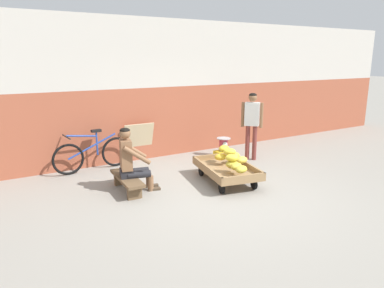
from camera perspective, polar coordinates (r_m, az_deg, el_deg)
ground_plane at (r=6.10m, az=5.50°, el=-8.43°), size 80.00×80.00×0.00m
back_wall at (r=8.28m, az=-6.65°, el=8.66°), size 16.00×0.30×3.15m
banana_cart at (r=6.71m, az=5.54°, el=-4.17°), size 1.11×1.58×0.36m
banana_pile at (r=6.63m, az=6.50°, el=-2.36°), size 0.71×1.14×0.27m
low_bench at (r=6.34m, az=-10.39°, el=-5.80°), size 0.35×1.11×0.27m
vendor_seated at (r=6.24m, az=-9.74°, el=-2.54°), size 0.72×0.57×1.14m
plastic_crate at (r=7.85m, az=5.05°, el=-2.18°), size 0.36×0.28×0.30m
weighing_scale at (r=7.77m, az=5.10°, el=-0.03°), size 0.30×0.30×0.29m
bicycle_near_left at (r=7.62m, az=-15.66°, el=-1.55°), size 1.66×0.48×0.86m
sign_board at (r=8.14m, az=-8.67°, el=0.34°), size 0.70×0.28×0.87m
customer_adult at (r=8.12m, az=9.61°, el=4.02°), size 0.36×0.38×1.53m
shopping_bag at (r=7.55m, az=7.95°, el=-3.15°), size 0.18×0.12×0.24m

